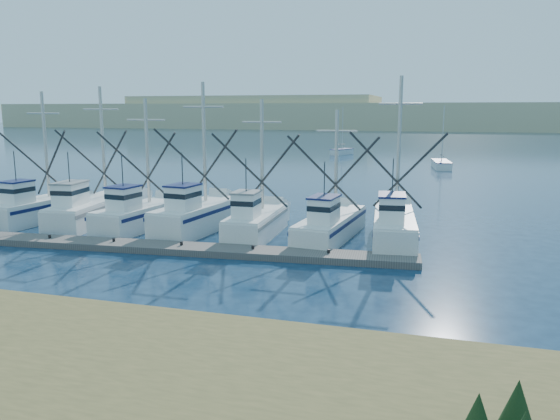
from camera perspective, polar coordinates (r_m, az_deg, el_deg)
The scene contains 6 objects.
ground at distance 21.17m, azimuth 1.29°, elevation -10.57°, with size 500.00×500.00×0.00m, color #0C2138.
floating_dock at distance 30.47m, azimuth -12.00°, elevation -3.86°, with size 27.23×1.82×0.36m, color #605A56.
dune_ridge at distance 229.17m, azimuth 15.14°, elevation 9.45°, with size 360.00×60.00×10.00m, color tan.
trawler_fleet at distance 34.68m, azimuth -8.55°, elevation -0.68°, with size 27.07×9.22×9.52m.
sailboat_near at distance 74.86m, azimuth 16.50°, elevation 4.57°, with size 2.67×6.86×8.10m.
sailboat_far at distance 94.42m, azimuth 6.48°, elevation 6.08°, with size 3.44×5.17×8.10m.
Camera 1 is at (5.06, -19.10, 7.59)m, focal length 35.00 mm.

